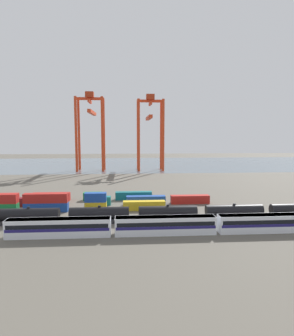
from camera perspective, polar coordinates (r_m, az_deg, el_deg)
ground_plane at (r=125.67m, az=-5.83°, el=-3.42°), size 420.00×420.00×0.00m
harbour_water at (r=217.71m, az=-5.06°, el=0.79°), size 400.00×110.00×0.01m
passenger_train at (r=65.13m, az=3.58°, el=-10.88°), size 67.32×3.14×3.90m
freight_tank_row at (r=74.36m, az=4.06°, el=-8.79°), size 82.25×2.80×4.26m
shipping_container_2 at (r=88.02m, az=-18.96°, el=-7.18°), size 12.10×2.44×2.60m
shipping_container_3 at (r=87.46m, az=-19.02°, el=-5.52°), size 12.10×2.44×2.60m
shipping_container_4 at (r=85.51m, az=-9.91°, el=-7.32°), size 6.04×2.44×2.60m
shipping_container_5 at (r=84.94m, az=-9.95°, el=-5.61°), size 6.04×2.44×2.60m
shipping_container_6 at (r=85.20m, az=-0.56°, el=-7.27°), size 12.10×2.44×2.60m
shipping_container_7 at (r=98.58m, az=-25.38°, el=-6.01°), size 12.10×2.44×2.60m
shipping_container_8 at (r=94.41m, az=-17.44°, el=-6.21°), size 6.04×2.44×2.60m
shipping_container_9 at (r=92.18m, az=-8.94°, el=-6.29°), size 6.04×2.44×2.60m
shipping_container_10 at (r=92.02m, az=-0.22°, el=-6.23°), size 12.10×2.44×2.60m
shipping_container_11 at (r=93.95m, az=8.33°, el=-6.04°), size 12.10×2.44×2.60m
shipping_container_12 at (r=105.81m, az=-25.25°, el=-5.18°), size 6.04×2.44×2.60m
shipping_container_13 at (r=101.70m, az=-18.10°, el=-5.33°), size 12.10×2.44×2.60m
shipping_container_14 at (r=99.27m, az=-10.47°, el=-5.40°), size 6.04×2.44×2.60m
shipping_container_15 at (r=98.66m, az=-2.60°, el=-5.37°), size 12.10×2.44×2.60m
gantry_crane_west at (r=181.49m, az=-10.88°, el=8.55°), size 16.67×33.39×46.54m
gantry_crane_central at (r=180.83m, az=0.58°, el=8.33°), size 16.03×33.36×45.46m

